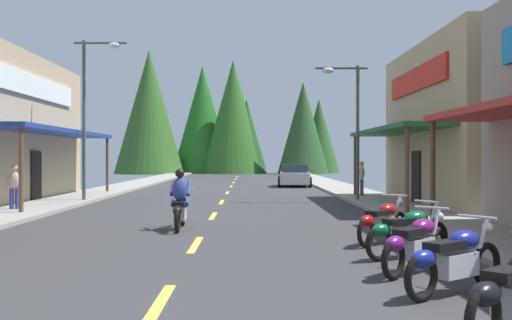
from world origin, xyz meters
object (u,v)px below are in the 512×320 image
(motorcycle_parked_right_2, at_px, (454,258))
(pedestrian_browsing, at_px, (14,185))
(motorcycle_parked_right_5, at_px, (383,221))
(rider_cruising_lead, at_px, (180,204))
(streetlamp_right, at_px, (349,112))
(pedestrian_by_shop, at_px, (362,177))
(motorcycle_parked_right_4, at_px, (407,231))
(streetlamp_left, at_px, (92,98))
(motorcycle_parked_right_3, at_px, (416,243))
(parked_car_curbside, at_px, (295,176))

(motorcycle_parked_right_2, distance_m, pedestrian_browsing, 16.07)
(motorcycle_parked_right_5, xyz_separation_m, rider_cruising_lead, (-4.64, 2.58, 0.17))
(motorcycle_parked_right_5, bearing_deg, rider_cruising_lead, 101.49)
(motorcycle_parked_right_2, relative_size, pedestrian_browsing, 1.10)
(streetlamp_right, distance_m, pedestrian_by_shop, 3.76)
(motorcycle_parked_right_2, bearing_deg, motorcycle_parked_right_4, 50.42)
(motorcycle_parked_right_4, distance_m, rider_cruising_lead, 6.40)
(streetlamp_left, relative_size, motorcycle_parked_right_5, 3.92)
(streetlamp_left, height_order, motorcycle_parked_right_4, streetlamp_left)
(streetlamp_right, height_order, motorcycle_parked_right_5, streetlamp_right)
(motorcycle_parked_right_3, bearing_deg, pedestrian_by_shop, 35.23)
(pedestrian_by_shop, distance_m, parked_car_curbside, 11.03)
(motorcycle_parked_right_2, xyz_separation_m, pedestrian_by_shop, (2.32, 18.94, 0.48))
(rider_cruising_lead, relative_size, pedestrian_browsing, 1.33)
(rider_cruising_lead, bearing_deg, motorcycle_parked_right_2, -149.31)
(streetlamp_left, xyz_separation_m, motorcycle_parked_right_4, (9.37, -13.51, -3.79))
(streetlamp_left, relative_size, motorcycle_parked_right_2, 3.74)
(rider_cruising_lead, bearing_deg, streetlamp_right, -33.80)
(motorcycle_parked_right_3, distance_m, rider_cruising_lead, 7.33)
(motorcycle_parked_right_2, height_order, pedestrian_by_shop, pedestrian_by_shop)
(motorcycle_parked_right_2, height_order, parked_car_curbside, parked_car_curbside)
(streetlamp_left, height_order, rider_cruising_lead, streetlamp_left)
(motorcycle_parked_right_3, relative_size, motorcycle_parked_right_5, 0.96)
(rider_cruising_lead, relative_size, parked_car_curbside, 0.49)
(streetlamp_left, distance_m, motorcycle_parked_right_3, 17.95)
(motorcycle_parked_right_5, distance_m, pedestrian_by_shop, 14.42)
(motorcycle_parked_right_5, bearing_deg, parked_car_curbside, 40.52)
(motorcycle_parked_right_2, distance_m, rider_cruising_lead, 8.59)
(rider_cruising_lead, height_order, pedestrian_browsing, pedestrian_browsing)
(motorcycle_parked_right_5, height_order, pedestrian_browsing, pedestrian_browsing)
(streetlamp_left, xyz_separation_m, streetlamp_right, (10.58, 0.13, -0.55))
(motorcycle_parked_right_2, relative_size, parked_car_curbside, 0.40)
(pedestrian_by_shop, xyz_separation_m, pedestrian_browsing, (-12.97, -6.91, -0.05))
(streetlamp_right, bearing_deg, streetlamp_left, -179.32)
(streetlamp_right, distance_m, pedestrian_browsing, 13.13)
(motorcycle_parked_right_2, xyz_separation_m, pedestrian_browsing, (-10.65, 12.03, 0.44))
(motorcycle_parked_right_3, height_order, parked_car_curbside, parked_car_curbside)
(motorcycle_parked_right_5, xyz_separation_m, pedestrian_by_shop, (2.24, 14.24, 0.48))
(motorcycle_parked_right_2, height_order, motorcycle_parked_right_5, same)
(streetlamp_right, distance_m, motorcycle_parked_right_2, 16.94)
(streetlamp_right, height_order, parked_car_curbside, streetlamp_right)
(motorcycle_parked_right_5, distance_m, pedestrian_browsing, 13.00)
(motorcycle_parked_right_3, height_order, pedestrian_by_shop, pedestrian_by_shop)
(streetlamp_left, distance_m, motorcycle_parked_right_4, 16.87)
(streetlamp_left, relative_size, rider_cruising_lead, 3.09)
(streetlamp_right, relative_size, parked_car_curbside, 1.28)
(pedestrian_by_shop, bearing_deg, motorcycle_parked_right_4, -95.39)
(motorcycle_parked_right_3, relative_size, parked_car_curbside, 0.37)
(motorcycle_parked_right_4, relative_size, pedestrian_by_shop, 1.11)
(motorcycle_parked_right_3, relative_size, pedestrian_by_shop, 0.97)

